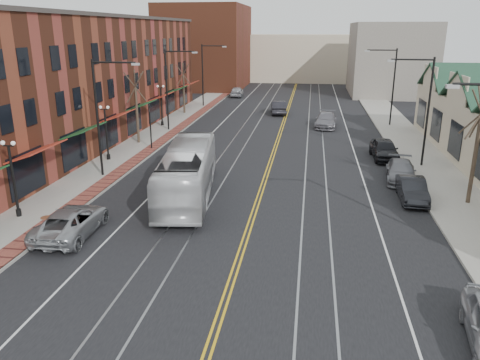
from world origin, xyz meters
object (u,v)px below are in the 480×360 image
(parked_car_b, at_px, (412,190))
(parked_car_c, at_px, (401,171))
(parked_suv, at_px, (71,222))
(transit_bus, at_px, (188,172))
(parked_car_d, at_px, (384,149))

(parked_car_b, xyz_separation_m, parked_car_c, (0.00, 3.95, -0.01))
(parked_suv, xyz_separation_m, parked_car_b, (18.10, 7.89, -0.03))
(parked_car_b, bearing_deg, transit_bus, -172.87)
(parked_car_b, distance_m, parked_car_c, 3.95)
(parked_suv, bearing_deg, parked_car_d, -137.37)
(parked_car_b, distance_m, parked_car_d, 9.69)
(parked_car_b, xyz_separation_m, parked_car_d, (-0.33, 9.68, 0.11))
(parked_car_c, bearing_deg, transit_bus, -151.78)
(transit_bus, height_order, parked_car_c, transit_bus)
(parked_car_c, bearing_deg, parked_car_b, -83.11)
(parked_car_d, bearing_deg, parked_car_b, -90.22)
(transit_bus, distance_m, parked_suv, 7.89)
(parked_car_b, bearing_deg, parked_suv, -155.13)
(transit_bus, relative_size, parked_car_d, 2.43)
(parked_car_d, bearing_deg, transit_bus, -142.55)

